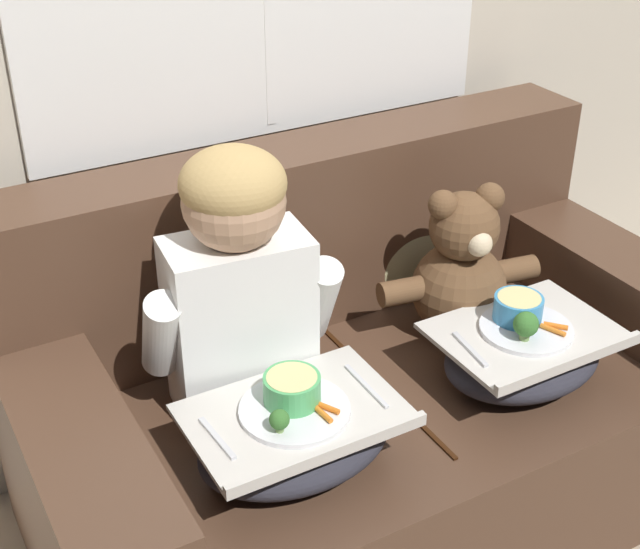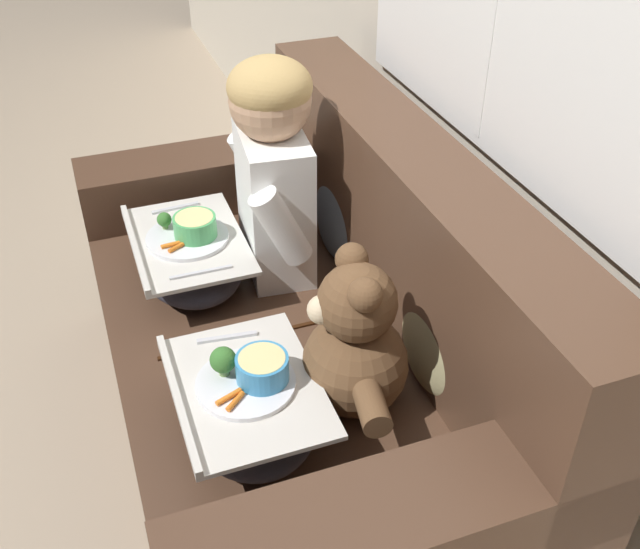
{
  "view_description": "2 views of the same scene",
  "coord_description": "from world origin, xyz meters",
  "px_view_note": "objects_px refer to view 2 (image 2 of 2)",
  "views": [
    {
      "loc": [
        -0.98,
        -1.5,
        1.78
      ],
      "look_at": [
        -0.07,
        0.13,
        0.69
      ],
      "focal_mm": 50.0,
      "sensor_mm": 36.0,
      "label": 1
    },
    {
      "loc": [
        1.49,
        -0.45,
        1.77
      ],
      "look_at": [
        0.13,
        0.05,
        0.71
      ],
      "focal_mm": 42.0,
      "sensor_mm": 36.0,
      "label": 2
    }
  ],
  "objects_px": {
    "lap_tray_child": "(190,257)",
    "lap_tray_teddy": "(248,405)",
    "child_figure": "(272,159)",
    "throw_pillow_behind_child": "(343,204)",
    "teddy_bear": "(353,348)",
    "couch": "(311,354)",
    "throw_pillow_behind_teddy": "(439,331)"
  },
  "relations": [
    {
      "from": "throw_pillow_behind_child",
      "to": "teddy_bear",
      "type": "xyz_separation_m",
      "value": [
        0.63,
        -0.22,
        0.01
      ]
    },
    {
      "from": "child_figure",
      "to": "lap_tray_child",
      "type": "relative_size",
      "value": 1.42
    },
    {
      "from": "child_figure",
      "to": "lap_tray_teddy",
      "type": "distance_m",
      "value": 0.73
    },
    {
      "from": "couch",
      "to": "child_figure",
      "type": "height_order",
      "value": "child_figure"
    },
    {
      "from": "lap_tray_teddy",
      "to": "child_figure",
      "type": "bearing_deg",
      "value": 157.4
    },
    {
      "from": "throw_pillow_behind_child",
      "to": "child_figure",
      "type": "relative_size",
      "value": 0.56
    },
    {
      "from": "teddy_bear",
      "to": "lap_tray_child",
      "type": "bearing_deg",
      "value": -157.69
    },
    {
      "from": "lap_tray_child",
      "to": "couch",
      "type": "bearing_deg",
      "value": 39.87
    },
    {
      "from": "throw_pillow_behind_child",
      "to": "teddy_bear",
      "type": "relative_size",
      "value": 0.8
    },
    {
      "from": "lap_tray_teddy",
      "to": "couch",
      "type": "bearing_deg",
      "value": 140.15
    },
    {
      "from": "couch",
      "to": "throw_pillow_behind_child",
      "type": "distance_m",
      "value": 0.47
    },
    {
      "from": "child_figure",
      "to": "lap_tray_child",
      "type": "xyz_separation_m",
      "value": [
        0.0,
        -0.26,
        -0.27
      ]
    },
    {
      "from": "throw_pillow_behind_teddy",
      "to": "teddy_bear",
      "type": "xyz_separation_m",
      "value": [
        -0.0,
        -0.22,
        0.01
      ]
    },
    {
      "from": "lap_tray_child",
      "to": "lap_tray_teddy",
      "type": "height_order",
      "value": "lap_tray_teddy"
    },
    {
      "from": "throw_pillow_behind_child",
      "to": "lap_tray_child",
      "type": "xyz_separation_m",
      "value": [
        0.0,
        -0.48,
        -0.08
      ]
    },
    {
      "from": "child_figure",
      "to": "throw_pillow_behind_teddy",
      "type": "bearing_deg",
      "value": 19.05
    },
    {
      "from": "child_figure",
      "to": "lap_tray_teddy",
      "type": "xyz_separation_m",
      "value": [
        0.63,
        -0.26,
        -0.27
      ]
    },
    {
      "from": "throw_pillow_behind_child",
      "to": "child_figure",
      "type": "distance_m",
      "value": 0.29
    },
    {
      "from": "teddy_bear",
      "to": "lap_tray_teddy",
      "type": "bearing_deg",
      "value": -89.87
    },
    {
      "from": "child_figure",
      "to": "teddy_bear",
      "type": "distance_m",
      "value": 0.65
    },
    {
      "from": "teddy_bear",
      "to": "throw_pillow_behind_teddy",
      "type": "bearing_deg",
      "value": 89.75
    },
    {
      "from": "throw_pillow_behind_child",
      "to": "couch",
      "type": "bearing_deg",
      "value": -34.58
    },
    {
      "from": "throw_pillow_behind_teddy",
      "to": "lap_tray_teddy",
      "type": "relative_size",
      "value": 0.77
    },
    {
      "from": "throw_pillow_behind_teddy",
      "to": "lap_tray_child",
      "type": "xyz_separation_m",
      "value": [
        -0.63,
        -0.48,
        -0.08
      ]
    },
    {
      "from": "couch",
      "to": "teddy_bear",
      "type": "relative_size",
      "value": 3.75
    },
    {
      "from": "couch",
      "to": "teddy_bear",
      "type": "xyz_separation_m",
      "value": [
        0.31,
        -0.0,
        0.29
      ]
    },
    {
      "from": "throw_pillow_behind_teddy",
      "to": "couch",
      "type": "bearing_deg",
      "value": -145.42
    },
    {
      "from": "child_figure",
      "to": "lap_tray_child",
      "type": "distance_m",
      "value": 0.38
    },
    {
      "from": "teddy_bear",
      "to": "lap_tray_teddy",
      "type": "height_order",
      "value": "teddy_bear"
    },
    {
      "from": "child_figure",
      "to": "throw_pillow_behind_child",
      "type": "bearing_deg",
      "value": 89.97
    },
    {
      "from": "couch",
      "to": "lap_tray_teddy",
      "type": "xyz_separation_m",
      "value": [
        0.31,
        -0.26,
        0.19
      ]
    },
    {
      "from": "throw_pillow_behind_teddy",
      "to": "teddy_bear",
      "type": "bearing_deg",
      "value": -90.25
    }
  ]
}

